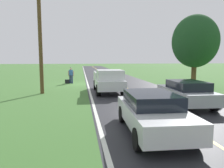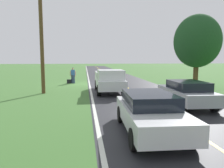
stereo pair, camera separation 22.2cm
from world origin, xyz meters
The scene contains 11 objects.
ground_plane centered at (0.00, 0.00, 0.00)m, with size 200.00×200.00×0.00m, color #427033.
road_surface centered at (-4.32, 0.00, 0.00)m, with size 7.20×120.00×0.00m, color #28282D.
lane_edge_line centered at (-0.90, 0.00, 0.01)m, with size 0.16×117.60×0.00m, color silver.
lane_centre_line centered at (-4.32, 0.00, 0.01)m, with size 0.14×117.60×0.00m, color gold.
hitchhiker_walking centered at (0.85, -0.63, 0.98)m, with size 0.62×0.52×1.75m.
suitcase_carried centered at (1.27, -0.57, 0.21)m, with size 0.20×0.46×0.43m, color black.
pickup_truck_passing centered at (-2.34, 6.24, 0.97)m, with size 2.13×5.42×1.82m.
tree_far_side_near centered at (-10.27, 4.85, 4.17)m, with size 4.02×4.02×6.50m.
sedan_mid_oncoming centered at (-6.06, 11.55, 0.75)m, with size 2.05×4.46×1.41m.
sedan_ahead_same_lane centered at (-2.71, 15.48, 0.75)m, with size 2.05×4.46×1.41m.
utility_pole_roadside centered at (2.73, 6.02, 3.56)m, with size 0.28×0.28×7.12m, color brown.
Camera 2 is at (-0.45, 22.56, 2.61)m, focal length 33.83 mm.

